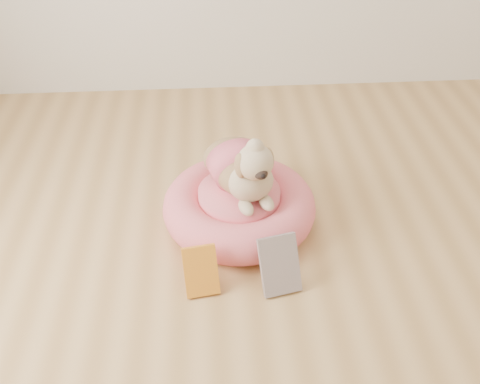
{
  "coord_description": "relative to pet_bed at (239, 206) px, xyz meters",
  "views": [
    {
      "loc": [
        -0.29,
        -0.79,
        1.54
      ],
      "look_at": [
        -0.17,
        0.93,
        0.2
      ],
      "focal_mm": 40.0,
      "sensor_mm": 36.0,
      "label": 1
    }
  ],
  "objects": [
    {
      "name": "book_white",
      "position": [
        0.13,
        -0.38,
        0.02
      ],
      "size": [
        0.17,
        0.16,
        0.21
      ],
      "primitive_type": "cube",
      "rotation": [
        -0.51,
        0.0,
        0.22
      ],
      "color": "white",
      "rests_on": "floor"
    },
    {
      "name": "dog",
      "position": [
        0.02,
        0.01,
        0.25
      ],
      "size": [
        0.42,
        0.51,
        0.32
      ],
      "primitive_type": null,
      "rotation": [
        0.0,
        0.0,
        0.29
      ],
      "color": "brown",
      "rests_on": "pet_bed"
    },
    {
      "name": "book_yellow",
      "position": [
        -0.17,
        -0.38,
        0.01
      ],
      "size": [
        0.14,
        0.13,
        0.18
      ],
      "primitive_type": "cube",
      "rotation": [
        -0.49,
        0.0,
        0.16
      ],
      "color": "gold",
      "rests_on": "floor"
    },
    {
      "name": "pet_bed",
      "position": [
        0.0,
        0.0,
        0.0
      ],
      "size": [
        0.65,
        0.65,
        0.17
      ],
      "color": "#DA556B",
      "rests_on": "floor"
    }
  ]
}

